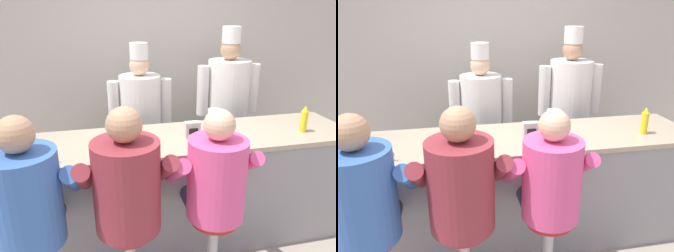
% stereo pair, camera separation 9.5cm
% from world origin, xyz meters
% --- Properties ---
extents(wall_back, '(10.00, 0.06, 2.70)m').
position_xyz_m(wall_back, '(0.00, 1.89, 1.35)').
color(wall_back, beige).
rests_on(wall_back, ground_plane).
extents(diner_counter, '(3.05, 0.74, 1.01)m').
position_xyz_m(diner_counter, '(0.00, 0.37, 0.51)').
color(diner_counter, gray).
rests_on(diner_counter, ground_plane).
extents(ketchup_bottle_red, '(0.06, 0.06, 0.23)m').
position_xyz_m(ketchup_bottle_red, '(0.22, 0.31, 1.12)').
color(ketchup_bottle_red, red).
rests_on(ketchup_bottle_red, diner_counter).
extents(mustard_bottle_yellow, '(0.06, 0.06, 0.24)m').
position_xyz_m(mustard_bottle_yellow, '(1.06, 0.25, 1.12)').
color(mustard_bottle_yellow, yellow).
rests_on(mustard_bottle_yellow, diner_counter).
extents(water_pitcher_clear, '(0.14, 0.12, 0.20)m').
position_xyz_m(water_pitcher_clear, '(0.31, 0.45, 1.11)').
color(water_pitcher_clear, silver).
rests_on(water_pitcher_clear, diner_counter).
extents(breakfast_plate, '(0.26, 0.26, 0.05)m').
position_xyz_m(breakfast_plate, '(-0.50, 0.20, 1.02)').
color(breakfast_plate, white).
rests_on(breakfast_plate, diner_counter).
extents(cereal_bowl, '(0.14, 0.14, 0.05)m').
position_xyz_m(cereal_bowl, '(0.24, 0.11, 1.04)').
color(cereal_bowl, '#B24C47').
rests_on(cereal_bowl, diner_counter).
extents(coffee_mug_white, '(0.14, 0.09, 0.09)m').
position_xyz_m(coffee_mug_white, '(-1.08, 0.09, 1.05)').
color(coffee_mug_white, white).
rests_on(coffee_mug_white, diner_counter).
extents(coffee_mug_tan, '(0.12, 0.08, 0.09)m').
position_xyz_m(coffee_mug_tan, '(-1.23, 0.13, 1.06)').
color(coffee_mug_tan, beige).
rests_on(coffee_mug_tan, diner_counter).
extents(napkin_dispenser_chrome, '(0.13, 0.08, 0.14)m').
position_xyz_m(napkin_dispenser_chrome, '(0.07, 0.34, 1.08)').
color(napkin_dispenser_chrome, silver).
rests_on(napkin_dispenser_chrome, diner_counter).
extents(diner_seated_blue, '(0.65, 0.64, 1.49)m').
position_xyz_m(diner_seated_blue, '(-1.16, -0.24, 0.92)').
color(diner_seated_blue, '#B2B5BA').
rests_on(diner_seated_blue, ground_plane).
extents(diner_seated_maroon, '(0.66, 0.65, 1.50)m').
position_xyz_m(diner_seated_maroon, '(-0.55, -0.24, 0.93)').
color(diner_seated_maroon, '#B2B5BA').
rests_on(diner_seated_maroon, ground_plane).
extents(diner_seated_pink, '(0.61, 0.60, 1.44)m').
position_xyz_m(diner_seated_pink, '(0.06, -0.25, 0.90)').
color(diner_seated_pink, '#B2B5BA').
rests_on(diner_seated_pink, ground_plane).
extents(cook_in_whites_near, '(0.67, 0.43, 1.72)m').
position_xyz_m(cook_in_whites_near, '(-0.24, 1.18, 0.94)').
color(cook_in_whites_near, '#232328').
rests_on(cook_in_whites_near, ground_plane).
extents(cook_in_whites_far, '(0.73, 0.47, 1.86)m').
position_xyz_m(cook_in_whites_far, '(0.76, 1.23, 1.02)').
color(cook_in_whites_far, '#232328').
rests_on(cook_in_whites_far, ground_plane).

